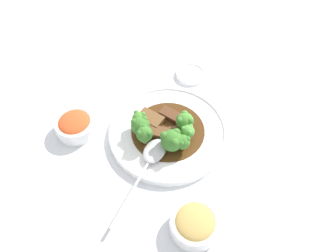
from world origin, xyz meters
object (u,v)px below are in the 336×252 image
object	(u,v)px
main_plate	(168,132)
side_bowl_appetizer	(195,224)
beef_strip_2	(151,119)
broccoli_floret_6	(188,131)
broccoli_floret_5	(183,142)
broccoli_floret_3	(140,126)
broccoli_floret_1	(144,134)
beef_strip_0	(155,132)
serving_spoon	(151,157)
beef_strip_3	(177,135)
side_bowl_kimchi	(75,125)
sauce_dish	(190,74)
broccoli_floret_4	(185,121)
beef_strip_1	(172,115)
broccoli_floret_2	(139,117)
broccoli_floret_0	(172,140)

from	to	relation	value
main_plate	side_bowl_appetizer	size ratio (longest dim) A/B	2.87
beef_strip_2	broccoli_floret_6	xyz separation A→B (m)	(-0.10, 0.04, 0.02)
broccoli_floret_5	broccoli_floret_3	bearing A→B (deg)	-15.00
broccoli_floret_1	broccoli_floret_6	bearing A→B (deg)	-162.75
beef_strip_0	serving_spoon	xyz separation A→B (m)	(-0.01, 0.07, -0.00)
serving_spoon	beef_strip_3	bearing A→B (deg)	-124.07
beef_strip_3	side_bowl_kimchi	distance (m)	0.25
broccoli_floret_5	sauce_dish	distance (m)	0.27
main_plate	broccoli_floret_4	distance (m)	0.05
broccoli_floret_3	serving_spoon	bearing A→B (deg)	120.30
main_plate	serving_spoon	world-z (taller)	serving_spoon
beef_strip_1	broccoli_floret_1	xyz separation A→B (m)	(0.05, 0.09, 0.03)
broccoli_floret_5	broccoli_floret_2	bearing A→B (deg)	-24.25
broccoli_floret_1	broccoli_floret_3	distance (m)	0.03
side_bowl_kimchi	sauce_dish	world-z (taller)	side_bowl_kimchi
beef_strip_2	side_bowl_appetizer	world-z (taller)	side_bowl_appetizer
beef_strip_2	beef_strip_0	bearing A→B (deg)	116.04
beef_strip_2	broccoli_floret_3	size ratio (longest dim) A/B	1.51
beef_strip_0	side_bowl_kimchi	bearing A→B (deg)	3.32
main_plate	beef_strip_0	size ratio (longest dim) A/B	4.13
beef_strip_3	broccoli_floret_1	world-z (taller)	broccoli_floret_1
beef_strip_1	serving_spoon	bearing A→B (deg)	78.51
serving_spoon	broccoli_floret_3	bearing A→B (deg)	-59.70
beef_strip_1	broccoli_floret_1	distance (m)	0.10
broccoli_floret_3	sauce_dish	bearing A→B (deg)	-111.35
main_plate	broccoli_floret_0	bearing A→B (deg)	109.43
broccoli_floret_5	sauce_dish	bearing A→B (deg)	-86.78
beef_strip_3	side_bowl_appetizer	size ratio (longest dim) A/B	0.51
beef_strip_0	broccoli_floret_0	distance (m)	0.06
beef_strip_2	side_bowl_kimchi	world-z (taller)	side_bowl_kimchi
beef_strip_3	serving_spoon	size ratio (longest dim) A/B	0.22
serving_spoon	side_bowl_appetizer	distance (m)	0.18
broccoli_floret_0	beef_strip_1	bearing A→B (deg)	-80.94
side_bowl_appetizer	broccoli_floret_6	bearing A→B (deg)	-78.32
sauce_dish	broccoli_floret_5	bearing A→B (deg)	93.22
broccoli_floret_6	sauce_dish	xyz separation A→B (m)	(0.02, -0.23, -0.04)
broccoli_floret_4	side_bowl_kimchi	bearing A→B (deg)	9.02
beef_strip_3	broccoli_floret_0	bearing A→B (deg)	79.35
beef_strip_3	side_bowl_kimchi	world-z (taller)	side_bowl_kimchi
main_plate	broccoli_floret_6	bearing A→B (deg)	164.12
beef_strip_3	serving_spoon	world-z (taller)	same
beef_strip_3	broccoli_floret_5	bearing A→B (deg)	121.40
broccoli_floret_3	serving_spoon	distance (m)	0.08
beef_strip_0	main_plate	bearing A→B (deg)	-150.15
side_bowl_appetizer	sauce_dish	size ratio (longest dim) A/B	1.24
main_plate	broccoli_floret_5	xyz separation A→B (m)	(-0.04, 0.05, 0.04)
beef_strip_1	sauce_dish	bearing A→B (deg)	-98.32
broccoli_floret_5	broccoli_floret_6	size ratio (longest dim) A/B	1.09
beef_strip_2	side_bowl_appetizer	size ratio (longest dim) A/B	0.71
beef_strip_0	broccoli_floret_5	world-z (taller)	broccoli_floret_5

